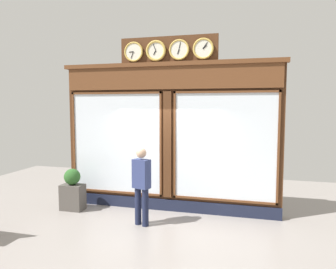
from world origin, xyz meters
TOP-DOWN VIEW (x-y plane):
  - ground_plane at (0.00, 2.80)m, footprint 14.00×14.00m
  - shop_facade at (-0.00, -0.12)m, footprint 5.45×0.42m
  - pedestrian at (0.29, 1.10)m, footprint 0.41×0.32m
  - planter_box at (2.30, 0.57)m, footprint 0.56×0.36m
  - planter_shrub at (2.30, 0.57)m, footprint 0.40×0.40m

SIDE VIEW (x-z plane):
  - ground_plane at x=0.00m, z-range 0.00..0.00m
  - planter_box at x=2.30m, z-range 0.00..0.63m
  - planter_shrub at x=2.30m, z-range 0.63..1.03m
  - pedestrian at x=0.29m, z-range 0.09..1.78m
  - shop_facade at x=0.00m, z-range -0.26..3.96m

